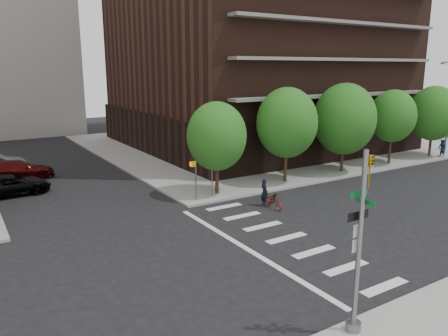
# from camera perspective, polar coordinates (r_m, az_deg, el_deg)

# --- Properties ---
(ground) EXTENTS (120.00, 120.00, 0.00)m
(ground) POSITION_cam_1_polar(r_m,az_deg,el_deg) (21.09, 1.79, -10.77)
(ground) COLOR black
(ground) RESTS_ON ground
(sidewalk_ne) EXTENTS (39.00, 33.00, 0.15)m
(sidewalk_ne) POSITION_cam_1_polar(r_m,az_deg,el_deg) (51.09, 6.22, 3.46)
(sidewalk_ne) COLOR gray
(sidewalk_ne) RESTS_ON ground
(crosswalk) EXTENTS (3.85, 13.00, 0.01)m
(crosswalk) POSITION_cam_1_polar(r_m,az_deg,el_deg) (22.30, 6.57, -9.48)
(crosswalk) COLOR silver
(crosswalk) RESTS_ON ground
(tree_a) EXTENTS (4.00, 4.00, 5.90)m
(tree_a) POSITION_cam_1_polar(r_m,az_deg,el_deg) (28.97, -0.95, 4.16)
(tree_a) COLOR #301E11
(tree_a) RESTS_ON sidewalk_ne
(tree_b) EXTENTS (4.50, 4.50, 6.65)m
(tree_b) POSITION_cam_1_polar(r_m,az_deg,el_deg) (32.38, 8.21, 5.87)
(tree_b) COLOR #301E11
(tree_b) RESTS_ON sidewalk_ne
(tree_c) EXTENTS (5.00, 5.00, 6.80)m
(tree_c) POSITION_cam_1_polar(r_m,az_deg,el_deg) (36.53, 15.47, 6.18)
(tree_c) COLOR #301E11
(tree_c) RESTS_ON sidewalk_ne
(tree_d) EXTENTS (4.00, 4.00, 6.20)m
(tree_d) POSITION_cam_1_polar(r_m,az_deg,el_deg) (41.15, 21.17, 6.35)
(tree_d) COLOR #301E11
(tree_d) RESTS_ON sidewalk_ne
(tree_e) EXTENTS (4.50, 4.50, 6.35)m
(tree_e) POSITION_cam_1_polar(r_m,az_deg,el_deg) (46.08, 25.69, 6.45)
(tree_e) COLOR #301E11
(tree_e) RESTS_ON sidewalk_ne
(traffic_signal) EXTENTS (0.90, 0.75, 6.00)m
(traffic_signal) POSITION_cam_1_polar(r_m,az_deg,el_deg) (14.59, 17.19, -11.08)
(traffic_signal) COLOR slate
(traffic_signal) RESTS_ON sidewalk_s
(pedestrian_signal) EXTENTS (2.18, 0.67, 2.60)m
(pedestrian_signal) POSITION_cam_1_polar(r_m,az_deg,el_deg) (28.08, -3.27, -0.70)
(pedestrian_signal) COLOR slate
(pedestrian_signal) RESTS_ON sidewalk_ne
(parked_car_black) EXTENTS (2.60, 5.13, 1.39)m
(parked_car_black) POSITION_cam_1_polar(r_m,az_deg,el_deg) (32.93, -26.00, -2.04)
(parked_car_black) COLOR black
(parked_car_black) RESTS_ON ground
(parked_car_maroon) EXTENTS (2.59, 5.31, 1.49)m
(parked_car_maroon) POSITION_cam_1_polar(r_m,az_deg,el_deg) (37.36, -25.24, -0.23)
(parked_car_maroon) COLOR #3C0907
(parked_car_maroon) RESTS_ON ground
(scooter) EXTENTS (0.61, 1.68, 0.88)m
(scooter) POSITION_cam_1_polar(r_m,az_deg,el_deg) (27.09, 6.51, -4.39)
(scooter) COLOR maroon
(scooter) RESTS_ON ground
(dog_walker) EXTENTS (0.66, 0.47, 1.72)m
(dog_walker) POSITION_cam_1_polar(r_m,az_deg,el_deg) (27.48, 5.29, -3.20)
(dog_walker) COLOR black
(dog_walker) RESTS_ON ground
(dog) EXTENTS (0.62, 0.29, 0.52)m
(dog) POSITION_cam_1_polar(r_m,az_deg,el_deg) (28.22, 6.39, -3.91)
(dog) COLOR black
(dog) RESTS_ON ground
(pedestrian_far) EXTENTS (0.94, 0.80, 1.68)m
(pedestrian_far) POSITION_cam_1_polar(r_m,az_deg,el_deg) (46.31, 26.59, 2.30)
(pedestrian_far) COLOR navy
(pedestrian_far) RESTS_ON sidewalk_ne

